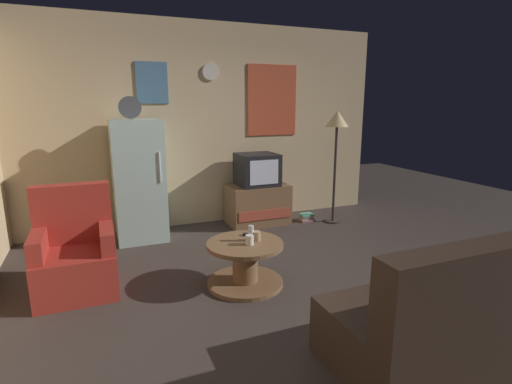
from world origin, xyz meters
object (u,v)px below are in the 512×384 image
object	(u,v)px
fridge	(139,180)
coffee_table	(245,264)
mug_ceramic_tan	(257,236)
couch	(458,316)
mug_ceramic_white	(250,240)
tv_stand	(258,204)
wine_glass	(251,233)
remote_control	(250,235)
armchair	(76,255)
standing_lamp	(337,127)
crt_tv	(257,169)
book_stack	(306,217)

from	to	relation	value
fridge	coffee_table	world-z (taller)	fridge
mug_ceramic_tan	couch	xyz separation A→B (m)	(0.79, -1.58, -0.16)
mug_ceramic_white	mug_ceramic_tan	size ratio (longest dim) A/B	1.00
tv_stand	wine_glass	bearing A→B (deg)	-114.47
mug_ceramic_tan	remote_control	world-z (taller)	mug_ceramic_tan
mug_ceramic_white	fridge	bearing A→B (deg)	113.23
wine_glass	armchair	xyz separation A→B (m)	(-1.54, 0.48, -0.16)
armchair	couch	bearing A→B (deg)	-41.05
mug_ceramic_white	tv_stand	bearing A→B (deg)	65.30
mug_ceramic_tan	mug_ceramic_white	bearing A→B (deg)	-143.01
fridge	standing_lamp	world-z (taller)	fridge
crt_tv	mug_ceramic_tan	world-z (taller)	crt_tv
wine_glass	couch	bearing A→B (deg)	-62.10
couch	book_stack	world-z (taller)	couch
tv_stand	standing_lamp	distance (m)	1.54
coffee_table	armchair	distance (m)	1.56
mug_ceramic_white	couch	size ratio (longest dim) A/B	0.05
couch	mug_ceramic_white	bearing A→B (deg)	120.72
crt_tv	remote_control	world-z (taller)	crt_tv
mug_ceramic_white	armchair	xyz separation A→B (m)	(-1.49, 0.57, -0.13)
standing_lamp	coffee_table	bearing A→B (deg)	-143.41
tv_stand	book_stack	xyz separation A→B (m)	(0.71, -0.15, -0.23)
crt_tv	mug_ceramic_tan	distance (m)	1.91
mug_ceramic_white	mug_ceramic_tan	bearing A→B (deg)	36.99
fridge	couch	world-z (taller)	fridge
wine_glass	couch	distance (m)	1.82
mug_ceramic_white	mug_ceramic_tan	xyz separation A→B (m)	(0.10, 0.08, 0.00)
fridge	mug_ceramic_tan	xyz separation A→B (m)	(0.87, -1.72, -0.29)
crt_tv	wine_glass	world-z (taller)	crt_tv
wine_glass	armchair	bearing A→B (deg)	162.73
crt_tv	coffee_table	xyz separation A→B (m)	(-0.84, -1.74, -0.57)
coffee_table	mug_ceramic_white	bearing A→B (deg)	-74.51
armchair	coffee_table	bearing A→B (deg)	-18.76
crt_tv	couch	world-z (taller)	crt_tv
couch	book_stack	size ratio (longest dim) A/B	7.85
tv_stand	book_stack	distance (m)	0.76
fridge	coffee_table	distance (m)	1.96
mug_ceramic_white	wine_glass	bearing A→B (deg)	61.10
fridge	mug_ceramic_tan	bearing A→B (deg)	-63.14
coffee_table	book_stack	size ratio (longest dim) A/B	3.33
fridge	wine_glass	xyz separation A→B (m)	(0.82, -1.71, -0.26)
crt_tv	remote_control	size ratio (longest dim) A/B	3.60
tv_stand	crt_tv	xyz separation A→B (m)	(-0.01, -0.00, 0.50)
tv_stand	remote_control	xyz separation A→B (m)	(-0.74, -1.59, 0.15)
mug_ceramic_white	couch	distance (m)	1.76
fridge	mug_ceramic_white	distance (m)	1.98
mug_ceramic_white	couch	world-z (taller)	couch
mug_ceramic_white	remote_control	xyz separation A→B (m)	(0.10, 0.22, -0.03)
wine_glass	mug_ceramic_white	bearing A→B (deg)	-118.90
coffee_table	armchair	bearing A→B (deg)	161.24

